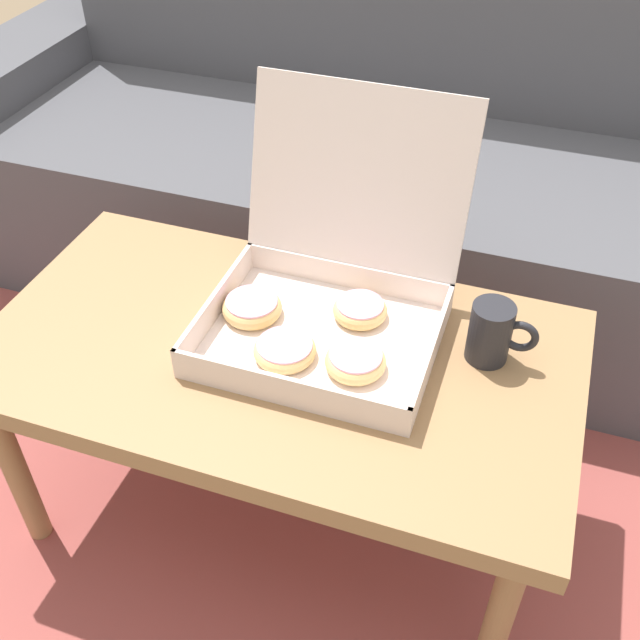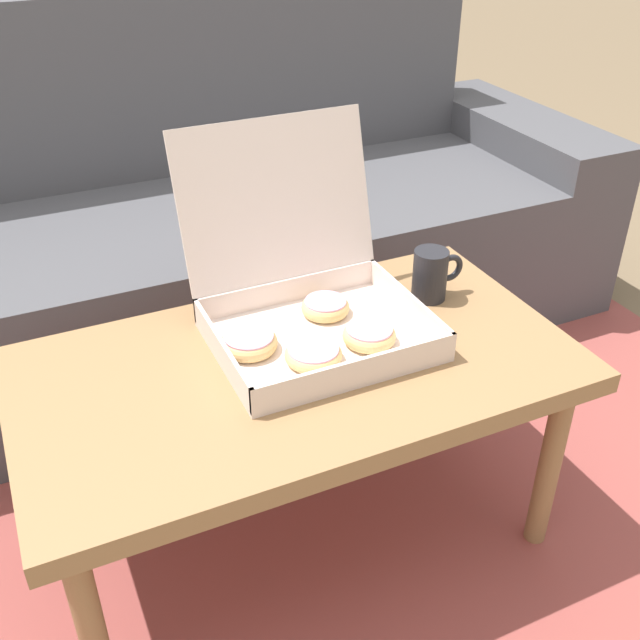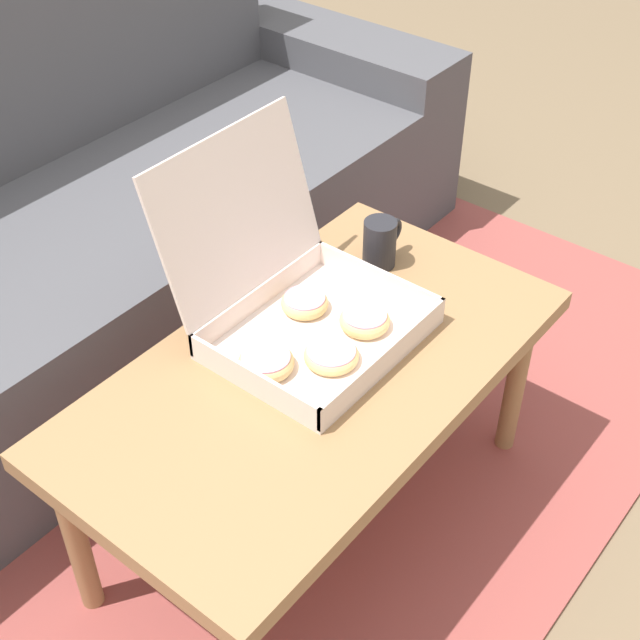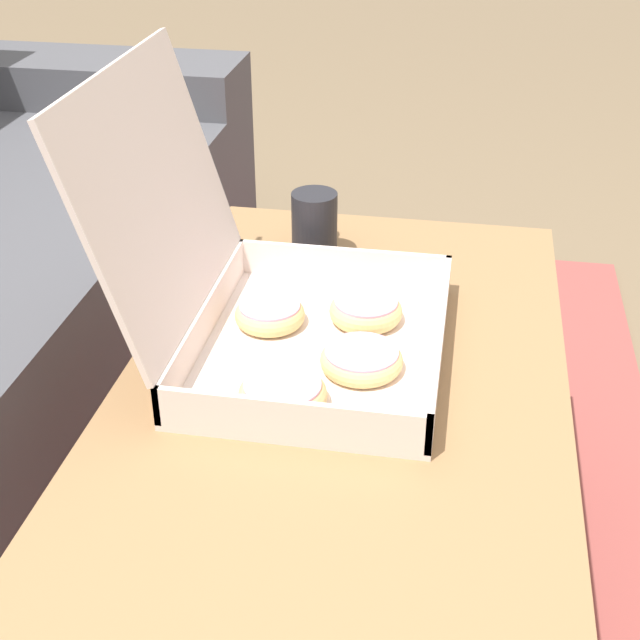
% 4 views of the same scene
% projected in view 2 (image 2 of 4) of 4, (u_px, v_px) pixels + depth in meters
% --- Properties ---
extents(ground_plane, '(12.00, 12.00, 0.00)m').
position_uv_depth(ground_plane, '(288.00, 513.00, 1.66)').
color(ground_plane, '#756047').
extents(area_rug, '(2.61, 1.81, 0.01)m').
position_uv_depth(area_rug, '(242.00, 430.00, 1.88)').
color(area_rug, '#994742').
rests_on(area_rug, ground_plane).
extents(couch, '(2.49, 0.81, 0.94)m').
position_uv_depth(couch, '(174.00, 239.00, 2.11)').
color(couch, '#4C4C51').
rests_on(couch, ground_plane).
extents(coffee_table, '(1.01, 0.55, 0.46)m').
position_uv_depth(coffee_table, '(298.00, 383.00, 1.38)').
color(coffee_table, '#997047').
rests_on(coffee_table, ground_plane).
extents(pastry_box, '(0.39, 0.41, 0.36)m').
position_uv_depth(pastry_box, '(306.00, 302.00, 1.41)').
color(pastry_box, silver).
rests_on(pastry_box, coffee_table).
extents(coffee_mug, '(0.11, 0.07, 0.11)m').
position_uv_depth(coffee_mug, '(431.00, 274.00, 1.52)').
color(coffee_mug, '#232328').
rests_on(coffee_mug, coffee_table).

